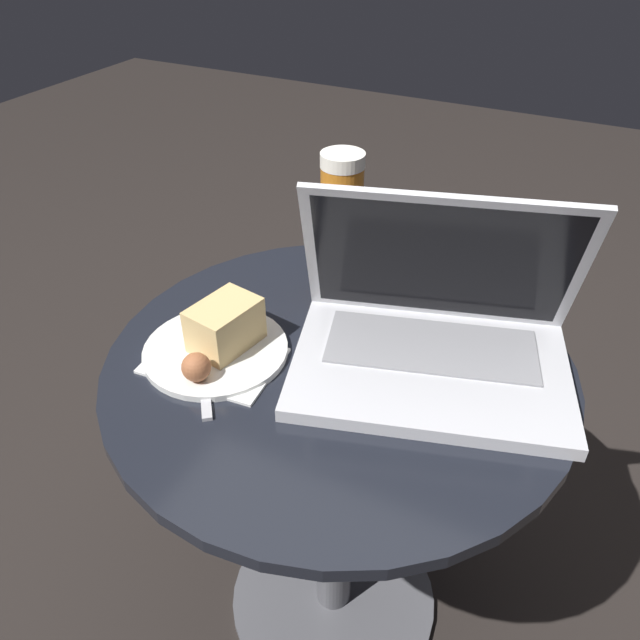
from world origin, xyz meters
TOP-DOWN VIEW (x-y plane):
  - ground_plane at (0.00, 0.00)m, footprint 6.00×6.00m
  - table at (0.00, 0.00)m, footprint 0.61×0.61m
  - napkin at (-0.14, -0.08)m, footprint 0.17×0.13m
  - laptop at (0.11, 0.05)m, footprint 0.40×0.32m
  - beer_glass at (-0.06, 0.14)m, footprint 0.06×0.06m
  - snack_plate at (-0.14, -0.06)m, footprint 0.19×0.19m
  - fork at (-0.15, -0.10)m, footprint 0.11×0.14m

SIDE VIEW (x-z plane):
  - ground_plane at x=0.00m, z-range 0.00..0.00m
  - table at x=0.00m, z-range 0.12..0.70m
  - napkin at x=-0.14m, z-range 0.58..0.58m
  - fork at x=-0.15m, z-range 0.58..0.58m
  - snack_plate at x=-0.14m, z-range 0.57..0.64m
  - laptop at x=0.11m, z-range 0.51..0.74m
  - beer_glass at x=-0.06m, z-range 0.58..0.80m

